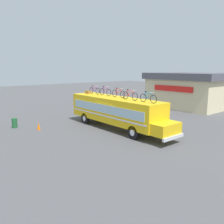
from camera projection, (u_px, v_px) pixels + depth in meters
ground_plane at (114, 128)px, 21.36m from camera, size 120.00×120.00×0.00m
bus at (116, 110)px, 20.87m from camera, size 11.67×2.48×2.85m
luggage_bag_1 at (88, 92)px, 24.05m from camera, size 0.64×0.38×0.32m
rooftop_bicycle_1 at (94, 90)px, 23.69m from camera, size 1.73×0.44×0.86m
rooftop_bicycle_2 at (105, 92)px, 22.26m from camera, size 1.74×0.44×0.91m
rooftop_bicycle_3 at (118, 93)px, 20.78m from camera, size 1.73×0.44×0.86m
rooftop_bicycle_4 at (130, 96)px, 19.18m from camera, size 1.74×0.44×0.86m
rooftop_bicycle_5 at (148, 98)px, 17.64m from camera, size 1.68×0.44×0.86m
roadside_building at (189, 90)px, 32.65m from camera, size 10.52×8.01×4.81m
trash_bin at (15, 123)px, 21.48m from camera, size 0.48×0.48×0.89m
traffic_cone at (39, 126)px, 20.76m from camera, size 0.30×0.30×0.68m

